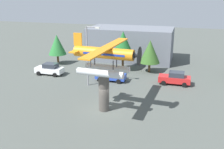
% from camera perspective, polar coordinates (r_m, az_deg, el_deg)
% --- Properties ---
extents(ground_plane, '(140.00, 140.00, 0.00)m').
position_cam_1_polar(ground_plane, '(27.86, -1.74, -7.79)').
color(ground_plane, '#4C514C').
extents(display_pedestal, '(1.10, 1.10, 4.06)m').
position_cam_1_polar(display_pedestal, '(27.04, -1.78, -3.92)').
color(display_pedestal, '#4C4742').
rests_on(display_pedestal, ground).
extents(floatplane_monument, '(6.97, 10.45, 4.00)m').
position_cam_1_polar(floatplane_monument, '(25.86, -1.59, 3.68)').
color(floatplane_monument, silver).
rests_on(floatplane_monument, display_pedestal).
extents(car_near_white, '(4.20, 2.02, 1.76)m').
position_cam_1_polar(car_near_white, '(40.19, -13.52, 1.19)').
color(car_near_white, white).
rests_on(car_near_white, ground).
extents(car_mid_blue, '(4.20, 2.02, 1.76)m').
position_cam_1_polar(car_mid_blue, '(36.31, -0.17, -0.08)').
color(car_mid_blue, '#2847B7').
rests_on(car_mid_blue, ground).
extents(car_far_red, '(4.20, 2.02, 1.76)m').
position_cam_1_polar(car_far_red, '(36.00, 13.65, -0.76)').
color(car_far_red, red).
rests_on(car_far_red, ground).
extents(streetlight_primary, '(1.84, 0.28, 7.89)m').
position_cam_1_polar(streetlight_primary, '(33.67, -5.18, 4.95)').
color(streetlight_primary, gray).
rests_on(streetlight_primary, ground).
extents(storefront_building, '(14.94, 7.97, 5.81)m').
position_cam_1_polar(storefront_building, '(47.80, 4.09, 6.75)').
color(storefront_building, slate).
rests_on(storefront_building, ground).
extents(tree_west, '(3.03, 3.03, 5.05)m').
position_cam_1_polar(tree_west, '(45.43, -11.97, 6.40)').
color(tree_west, brown).
rests_on(tree_west, ground).
extents(tree_east, '(3.48, 3.48, 6.19)m').
position_cam_1_polar(tree_east, '(40.76, 2.44, 6.76)').
color(tree_east, brown).
rests_on(tree_east, ground).
extents(tree_center_back, '(3.14, 3.14, 4.99)m').
position_cam_1_polar(tree_center_back, '(40.26, 8.33, 4.99)').
color(tree_center_back, brown).
rests_on(tree_center_back, ground).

